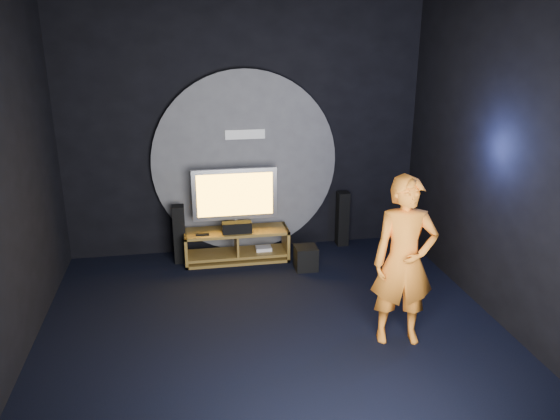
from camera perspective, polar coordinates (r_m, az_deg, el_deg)
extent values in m
plane|color=black|center=(5.98, -0.57, -12.95)|extent=(5.00, 5.00, 0.00)
cube|color=black|center=(7.69, -3.77, 8.27)|extent=(5.00, 0.04, 3.50)
cube|color=black|center=(3.00, 7.47, -9.02)|extent=(5.00, 0.04, 3.50)
cube|color=black|center=(6.19, 22.91, 4.26)|extent=(0.04, 5.00, 3.50)
cylinder|color=#515156|center=(7.73, -3.66, 4.91)|extent=(2.60, 0.08, 2.60)
cube|color=white|center=(7.59, -3.67, 7.90)|extent=(0.55, 0.03, 0.13)
cube|color=olive|center=(7.60, -4.59, -2.24)|extent=(1.44, 0.45, 0.04)
cube|color=olive|center=(7.72, -4.53, -4.53)|extent=(1.40, 0.42, 0.04)
cube|color=olive|center=(7.64, -9.79, -3.98)|extent=(0.04, 0.45, 0.45)
cube|color=olive|center=(7.76, 0.61, -3.33)|extent=(0.04, 0.45, 0.45)
cube|color=olive|center=(7.66, -4.56, -3.39)|extent=(0.03, 0.40, 0.29)
cube|color=olive|center=(7.75, -4.51, -5.07)|extent=(1.44, 0.45, 0.04)
cube|color=silver|center=(7.74, -1.73, -4.04)|extent=(0.22, 0.16, 0.05)
cube|color=#A2A2A9|center=(7.65, -4.65, -1.78)|extent=(0.36, 0.22, 0.04)
cylinder|color=#A2A2A9|center=(7.62, -4.66, -1.28)|extent=(0.07, 0.07, 0.10)
cube|color=#A2A2A9|center=(7.49, -4.75, 1.66)|extent=(1.16, 0.06, 0.72)
cube|color=#FFA723|center=(7.46, -4.72, 1.59)|extent=(1.04, 0.01, 0.59)
cube|color=black|center=(7.47, -4.53, -1.83)|extent=(0.40, 0.15, 0.15)
cube|color=black|center=(7.45, -8.11, -2.56)|extent=(0.18, 0.05, 0.02)
cube|color=black|center=(7.65, -10.47, -2.50)|extent=(0.16, 0.18, 0.82)
cube|color=black|center=(8.18, 6.55, -0.90)|extent=(0.16, 0.18, 0.82)
cube|color=black|center=(7.41, 2.72, -5.02)|extent=(0.29, 0.29, 0.32)
imported|color=orange|center=(5.64, 12.83, -5.27)|extent=(0.71, 0.52, 1.78)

